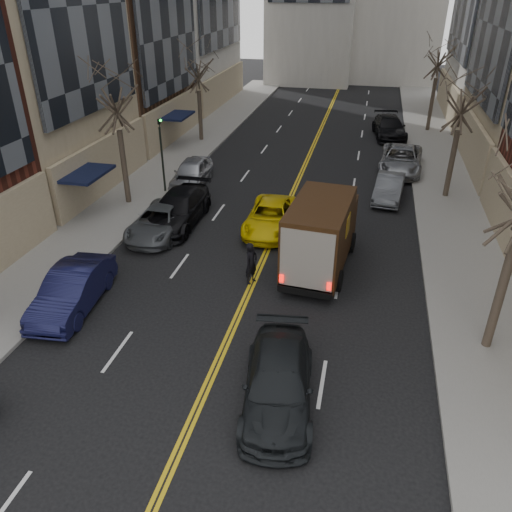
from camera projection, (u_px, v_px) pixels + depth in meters
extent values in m
cube|color=slate|center=(171.00, 164.00, 34.32)|extent=(4.00, 66.00, 0.15)
cube|color=slate|center=(445.00, 185.00, 30.79)|extent=(4.00, 66.00, 0.15)
cube|color=black|center=(85.00, 174.00, 25.71)|extent=(2.00, 3.00, 0.15)
cube|color=black|center=(73.00, 191.00, 26.39)|extent=(0.20, 3.00, 2.50)
cube|color=black|center=(176.00, 115.00, 36.80)|extent=(2.00, 3.00, 0.15)
cube|color=black|center=(166.00, 129.00, 37.48)|extent=(0.20, 3.00, 2.50)
cylinder|color=#382D23|center=(124.00, 167.00, 27.29)|extent=(0.30, 0.30, 4.05)
cylinder|color=#382D23|center=(200.00, 116.00, 38.46)|extent=(0.30, 0.30, 3.69)
cylinder|color=#382D23|center=(499.00, 297.00, 16.19)|extent=(0.30, 0.30, 3.96)
cylinder|color=#382D23|center=(451.00, 164.00, 28.17)|extent=(0.30, 0.30, 3.78)
cylinder|color=#382D23|center=(431.00, 104.00, 40.88)|extent=(0.30, 0.30, 4.14)
cylinder|color=black|center=(162.00, 160.00, 28.78)|extent=(0.12, 0.12, 3.80)
imported|color=black|center=(159.00, 119.00, 27.64)|extent=(0.15, 0.18, 0.90)
sphere|color=#0CE526|center=(161.00, 120.00, 27.55)|extent=(0.14, 0.14, 0.14)
cube|color=black|center=(320.00, 257.00, 21.81)|extent=(2.60, 6.18, 0.28)
cube|color=black|center=(331.00, 218.00, 23.20)|extent=(2.34, 1.79, 1.98)
cube|color=black|center=(319.00, 234.00, 20.72)|extent=(2.66, 4.79, 2.82)
cube|color=black|center=(304.00, 292.00, 19.40)|extent=(2.17, 0.36, 0.28)
cube|color=red|center=(281.00, 279.00, 19.44)|extent=(0.17, 0.07, 0.33)
cube|color=red|center=(329.00, 287.00, 18.93)|extent=(0.17, 0.07, 0.33)
cube|color=gold|center=(293.00, 218.00, 20.80)|extent=(0.11, 0.85, 0.85)
cube|color=gold|center=(348.00, 225.00, 20.18)|extent=(0.11, 0.85, 0.85)
cylinder|color=black|center=(305.00, 236.00, 23.79)|extent=(0.34, 0.92, 0.90)
cylinder|color=black|center=(352.00, 242.00, 23.19)|extent=(0.34, 0.92, 0.90)
cylinder|color=black|center=(286.00, 272.00, 20.82)|extent=(0.34, 0.92, 0.90)
cylinder|color=black|center=(338.00, 281.00, 20.22)|extent=(0.34, 0.92, 0.90)
imported|color=black|center=(278.00, 383.00, 14.70)|extent=(2.69, 5.24, 1.46)
cube|color=black|center=(283.00, 352.00, 15.03)|extent=(0.13, 0.04, 0.09)
cube|color=blue|center=(283.00, 352.00, 15.01)|extent=(0.10, 0.01, 0.06)
imported|color=yellow|center=(271.00, 217.00, 25.12)|extent=(2.40, 5.03, 1.39)
imported|color=black|center=(251.00, 263.00, 20.55)|extent=(0.67, 0.79, 1.83)
imported|color=#101133|center=(73.00, 290.00, 19.00)|extent=(2.10, 4.92, 1.58)
imported|color=#484B4F|center=(160.00, 221.00, 24.69)|extent=(2.32, 4.93, 1.36)
imported|color=black|center=(178.00, 209.00, 25.69)|extent=(2.30, 5.62, 1.63)
imported|color=#B5B7BD|center=(192.00, 173.00, 30.63)|extent=(2.09, 4.72, 1.58)
imported|color=#4E5055|center=(389.00, 188.00, 28.64)|extent=(1.91, 4.38, 1.40)
imported|color=#94969B|center=(401.00, 159.00, 32.85)|extent=(3.04, 5.91, 1.59)
imported|color=black|center=(389.00, 127.00, 39.97)|extent=(3.01, 5.85, 1.62)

